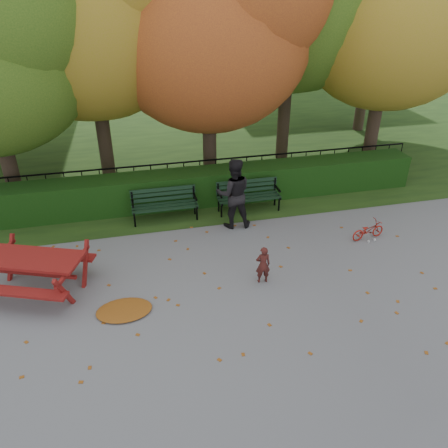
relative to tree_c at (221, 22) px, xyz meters
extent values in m
plane|color=gray|center=(-0.83, -5.96, -4.82)|extent=(90.00, 90.00, 0.00)
plane|color=#1A3211|center=(-0.83, 8.04, -4.82)|extent=(90.00, 90.00, 0.00)
cube|color=black|center=(-0.83, -1.46, -4.32)|extent=(13.00, 0.90, 1.00)
cube|color=black|center=(-0.83, -0.66, -4.74)|extent=(14.00, 0.04, 0.04)
cube|color=black|center=(-0.83, -0.66, -3.82)|extent=(14.00, 0.04, 0.04)
cylinder|color=black|center=(-3.83, -0.66, -4.32)|extent=(0.03, 0.03, 1.00)
cylinder|color=black|center=(-0.83, -0.66, -4.32)|extent=(0.03, 0.03, 1.00)
cylinder|color=black|center=(2.17, -0.66, -4.32)|extent=(0.03, 0.03, 1.00)
cylinder|color=black|center=(5.67, -0.66, -4.32)|extent=(0.03, 0.03, 1.00)
cylinder|color=black|center=(-6.33, -0.16, -3.51)|extent=(0.44, 0.44, 2.62)
sphere|color=#305716|center=(-5.35, -0.86, 0.56)|extent=(4.20, 4.20, 4.20)
cylinder|color=black|center=(-3.63, 1.04, -3.25)|extent=(0.44, 0.44, 3.15)
ellipsoid|color=olive|center=(-3.63, 1.04, 0.13)|extent=(6.40, 6.40, 5.76)
cylinder|color=black|center=(-0.33, 0.24, -3.42)|extent=(0.44, 0.44, 2.80)
ellipsoid|color=maroon|center=(-0.33, 0.24, -0.42)|extent=(6.00, 6.00, 5.40)
cylinder|color=black|center=(2.67, 1.54, -3.07)|extent=(0.44, 0.44, 3.50)
cylinder|color=black|center=(5.37, 0.04, -3.34)|extent=(0.44, 0.44, 2.97)
ellipsoid|color=olive|center=(5.37, 0.04, -0.15)|extent=(5.80, 5.80, 5.22)
cylinder|color=black|center=(7.17, 4.04, -3.25)|extent=(0.44, 0.44, 3.15)
ellipsoid|color=#305716|center=(7.17, 4.04, 0.13)|extent=(6.00, 6.00, 5.40)
cube|color=black|center=(-2.13, -2.54, -4.38)|extent=(1.80, 0.12, 0.04)
cube|color=black|center=(-2.13, -2.36, -4.38)|extent=(1.80, 0.12, 0.04)
cube|color=black|center=(-2.13, -2.18, -4.38)|extent=(1.80, 0.12, 0.04)
cube|color=black|center=(-2.13, -2.09, -4.27)|extent=(1.80, 0.05, 0.10)
cube|color=black|center=(-2.13, -2.09, -4.12)|extent=(1.80, 0.05, 0.10)
cube|color=black|center=(-2.13, -2.09, -3.99)|extent=(1.80, 0.05, 0.10)
cube|color=black|center=(-2.98, -2.36, -4.40)|extent=(0.05, 0.55, 0.06)
cube|color=black|center=(-2.98, -2.09, -4.18)|extent=(0.05, 0.05, 0.41)
cylinder|color=black|center=(-2.98, -2.54, -4.60)|extent=(0.05, 0.05, 0.44)
cylinder|color=black|center=(-2.98, -2.18, -4.60)|extent=(0.05, 0.05, 0.44)
cube|color=black|center=(-2.98, -2.34, -4.20)|extent=(0.05, 0.45, 0.04)
cube|color=black|center=(-1.28, -2.36, -4.40)|extent=(0.05, 0.55, 0.06)
cube|color=black|center=(-1.28, -2.09, -4.18)|extent=(0.05, 0.05, 0.41)
cylinder|color=black|center=(-1.28, -2.54, -4.60)|extent=(0.05, 0.05, 0.44)
cylinder|color=black|center=(-1.28, -2.18, -4.60)|extent=(0.05, 0.05, 0.44)
cube|color=black|center=(-1.28, -2.34, -4.20)|extent=(0.05, 0.45, 0.04)
cube|color=black|center=(0.27, -2.54, -4.38)|extent=(1.80, 0.12, 0.04)
cube|color=black|center=(0.27, -2.36, -4.38)|extent=(1.80, 0.12, 0.04)
cube|color=black|center=(0.27, -2.18, -4.38)|extent=(1.80, 0.12, 0.04)
cube|color=black|center=(0.27, -2.09, -4.27)|extent=(1.80, 0.05, 0.10)
cube|color=black|center=(0.27, -2.09, -4.12)|extent=(1.80, 0.05, 0.10)
cube|color=black|center=(0.27, -2.09, -3.99)|extent=(1.80, 0.05, 0.10)
cube|color=black|center=(-0.58, -2.36, -4.40)|extent=(0.05, 0.55, 0.06)
cube|color=black|center=(-0.58, -2.09, -4.18)|extent=(0.05, 0.05, 0.41)
cylinder|color=black|center=(-0.58, -2.54, -4.60)|extent=(0.05, 0.05, 0.44)
cylinder|color=black|center=(-0.58, -2.18, -4.60)|extent=(0.05, 0.05, 0.44)
cube|color=black|center=(-0.58, -2.34, -4.20)|extent=(0.05, 0.45, 0.04)
cube|color=black|center=(1.12, -2.36, -4.40)|extent=(0.05, 0.55, 0.06)
cube|color=black|center=(1.12, -2.09, -4.18)|extent=(0.05, 0.05, 0.41)
cylinder|color=black|center=(1.12, -2.54, -4.60)|extent=(0.05, 0.05, 0.44)
cylinder|color=black|center=(1.12, -2.18, -4.60)|extent=(0.05, 0.05, 0.44)
cube|color=black|center=(1.12, -2.34, -4.20)|extent=(0.05, 0.45, 0.04)
cube|color=maroon|center=(-5.15, -4.87, -3.99)|extent=(2.19, 1.53, 0.07)
cube|color=maroon|center=(-5.39, -5.50, -4.33)|extent=(1.99, 1.00, 0.06)
cube|color=maroon|center=(-4.90, -4.25, -4.33)|extent=(1.99, 1.00, 0.06)
cube|color=maroon|center=(-5.78, -4.08, -4.37)|extent=(0.28, 0.56, 0.98)
cube|color=maroon|center=(-4.52, -5.67, -4.37)|extent=(0.28, 0.56, 0.98)
cube|color=maroon|center=(-4.15, -4.73, -4.37)|extent=(0.28, 0.56, 0.98)
cube|color=maroon|center=(-4.33, -5.20, -4.08)|extent=(0.62, 1.44, 0.07)
cube|color=maroon|center=(-5.15, -4.87, -4.37)|extent=(1.70, 0.72, 0.07)
ellipsoid|color=brown|center=(-3.40, -5.98, -4.79)|extent=(1.23, 0.93, 0.08)
imported|color=#451916|center=(-0.38, -5.66, -4.38)|extent=(0.34, 0.24, 0.90)
imported|color=black|center=(-0.38, -3.06, -3.87)|extent=(1.00, 0.82, 1.92)
imported|color=#A6180F|center=(2.83, -4.53, -4.58)|extent=(0.98, 0.47, 0.49)
camera|label=1|loc=(-3.00, -13.08, 1.08)|focal=35.00mm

